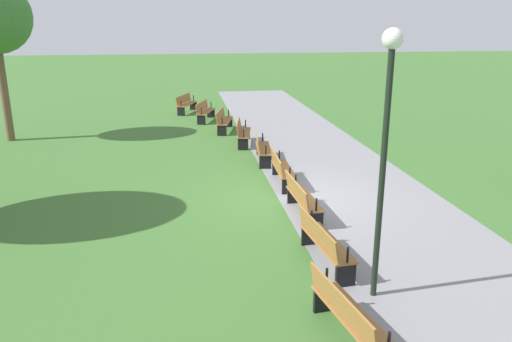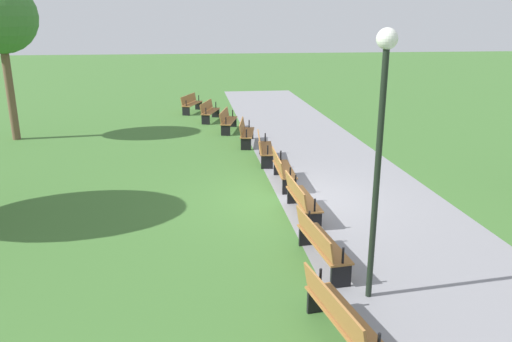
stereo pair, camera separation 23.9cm
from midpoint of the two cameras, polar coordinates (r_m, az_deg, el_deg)
ground_plane at (r=13.20m, az=3.78°, el=-3.14°), size 120.00×120.00×0.00m
path_paving at (r=13.67m, az=11.00°, el=-2.70°), size 41.64×4.31×0.01m
bench_0 at (r=25.73m, az=-8.28°, el=7.66°), size 1.93×1.13×0.89m
bench_1 at (r=23.44m, az=-6.18°, el=6.86°), size 1.94×1.02×0.89m
bench_2 at (r=21.14m, az=-4.07°, el=5.82°), size 1.95×0.91×0.89m
bench_3 at (r=18.83m, az=-1.94°, el=4.49°), size 1.94×0.79×0.89m
bench_4 at (r=16.51m, az=0.21°, el=2.72°), size 1.93×0.66×0.89m
bench_5 at (r=14.19m, az=2.40°, el=0.34°), size 1.90×0.54×0.89m
bench_6 at (r=11.89m, az=4.65°, el=-3.01°), size 1.90×0.54×0.89m
bench_7 at (r=9.64m, az=7.00°, el=-7.99°), size 1.93×0.66×0.89m
bench_8 at (r=7.49m, az=9.54°, el=-15.93°), size 1.94×0.79×0.89m
lamp_post at (r=7.93m, az=13.84°, el=5.62°), size 0.32×0.32×4.41m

